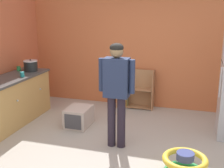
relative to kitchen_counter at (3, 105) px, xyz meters
The scene contains 10 objects.
ground_plane 2.27m from the kitchen_counter, ahead, with size 12.00×12.00×0.00m, color #AAA397.
back_wall 3.12m from the kitchen_counter, 42.51° to the left, with size 5.20×0.06×2.70m, color #CD6C3E.
kitchen_counter is the anchor object (origin of this frame).
bookshelf 2.73m from the kitchen_counter, 42.22° to the left, with size 0.80×0.28×0.85m.
standing_person 2.25m from the kitchen_counter, ahead, with size 0.57×0.22×1.66m.
baby_walker 3.36m from the kitchen_counter, 11.06° to the right, with size 0.60×0.60×0.32m.
pet_carrier 1.39m from the kitchen_counter, 20.77° to the left, with size 0.42×0.55×0.36m.
crock_pot 1.05m from the kitchen_counter, 85.91° to the left, with size 0.28×0.28×0.25m.
teal_cup 0.66m from the kitchen_counter, 63.60° to the left, with size 0.08×0.08×0.10m, color teal.
green_cup 0.99m from the kitchen_counter, 102.77° to the left, with size 0.08×0.08×0.10m, color green.
Camera 1 is at (1.14, -3.89, 2.17)m, focal length 46.21 mm.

